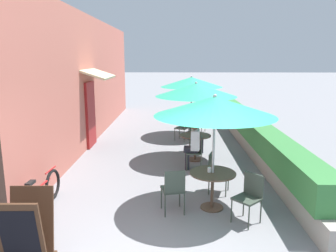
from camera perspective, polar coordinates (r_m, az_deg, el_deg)
The scene contains 21 objects.
cafe_facade_wall at distance 11.38m, azimuth -13.61°, elevation 7.67°, with size 0.98×14.52×4.20m.
planter_hedge at distance 11.52m, azimuth 13.24°, elevation -0.08°, with size 0.60×13.52×1.01m.
patio_table_near at distance 6.37m, azimuth 7.76°, elevation -9.44°, with size 0.88×0.88×0.72m.
patio_umbrella_near at distance 6.01m, azimuth 8.14°, elevation 3.42°, with size 2.23×2.23×2.21m.
cafe_chair_near_left at distance 7.12m, azimuth 8.29°, elevation -7.47°, with size 0.50×0.50×0.87m.
cafe_chair_near_right at distance 6.11m, azimuth 0.98°, elevation -10.67°, with size 0.48×0.48×0.87m.
cafe_chair_near_back at distance 6.02m, azimuth 14.01°, elevation -11.43°, with size 0.57×0.57×0.87m.
coffee_cup_near at distance 6.31m, azimuth 7.21°, elevation -7.57°, with size 0.07×0.07×0.09m.
patio_table_mid at distance 9.24m, azimuth 4.76°, elevation -2.60°, with size 0.88×0.88×0.72m.
patio_umbrella_mid at distance 9.00m, azimuth 4.91°, elevation 6.28°, with size 2.23×2.23×2.21m.
cafe_chair_mid_left at distance 8.50m, azimuth 5.13°, elevation -4.18°, with size 0.43×0.43×0.87m.
seated_patron_mid_left at distance 8.46m, azimuth 4.39°, elevation -3.05°, with size 0.43×0.36×1.25m.
cafe_chair_mid_right at distance 10.01m, azimuth 4.44°, elevation -1.70°, with size 0.43×0.43×0.87m.
seated_patron_mid_right at distance 9.97m, azimuth 5.09°, elevation -0.76°, with size 0.43×0.36×1.25m.
patio_table_far at distance 12.07m, azimuth 4.02°, elevation 0.84°, with size 0.88×0.88×0.72m.
patio_umbrella_far at distance 11.88m, azimuth 4.12°, elevation 7.64°, with size 2.23×2.23×2.21m.
cafe_chair_far_left at distance 11.35m, azimuth 2.76°, elevation -0.05°, with size 0.54×0.54×0.87m.
cafe_chair_far_right at distance 12.81m, azimuth 5.14°, elevation 1.29°, with size 0.54×0.54×0.87m.
coffee_cup_far at distance 11.95m, azimuth 4.31°, elevation 1.77°, with size 0.07×0.07×0.09m.
bicycle_leaning at distance 6.72m, azimuth -21.43°, elevation -11.13°, with size 0.17×1.74×0.71m.
menu_board at distance 5.18m, azimuth -23.43°, elevation -16.12°, with size 0.65×0.65×1.03m.
Camera 1 is at (0.31, -3.86, 2.86)m, focal length 35.00 mm.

